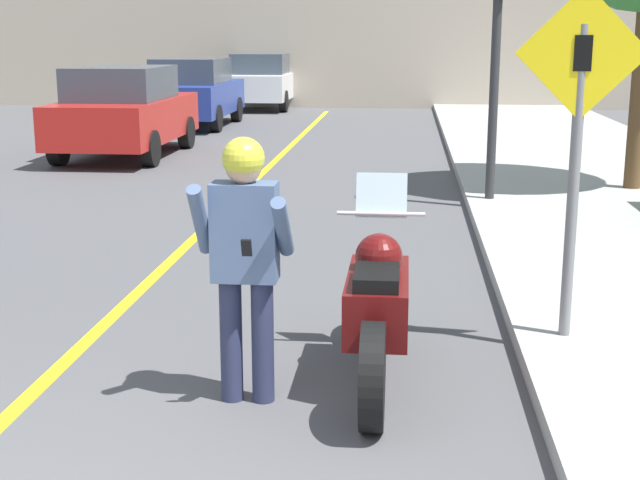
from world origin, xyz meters
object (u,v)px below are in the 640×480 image
object	(u,v)px
crossing_sign	(577,131)
parked_car_white	(262,81)
person_biker	(245,244)
parked_car_blue	(193,92)
traffic_light	(497,16)
parked_car_red	(125,111)
motorcycle	(378,307)

from	to	relation	value
crossing_sign	parked_car_white	size ratio (longest dim) A/B	0.59
person_biker	parked_car_blue	xyz separation A→B (m)	(-4.33, 16.76, -0.16)
traffic_light	parked_car_white	world-z (taller)	traffic_light
person_biker	parked_car_blue	size ratio (longest dim) A/B	0.40
traffic_light	parked_car_red	bearing A→B (deg)	144.61
motorcycle	parked_car_white	xyz separation A→B (m)	(-4.29, 21.91, 0.35)
person_biker	traffic_light	xyz separation A→B (m)	(2.09, 6.60, 1.47)
traffic_light	motorcycle	bearing A→B (deg)	-101.78
parked_car_red	person_biker	bearing A→B (deg)	-68.91
parked_car_red	parked_car_blue	world-z (taller)	same
motorcycle	crossing_sign	xyz separation A→B (m)	(1.34, 0.66, 1.10)
motorcycle	person_biker	xyz separation A→B (m)	(-0.80, -0.43, 0.51)
traffic_light	parked_car_red	distance (m)	8.00
traffic_light	parked_car_white	size ratio (longest dim) A/B	0.80
parked_car_white	person_biker	bearing A→B (deg)	-81.13
traffic_light	parked_car_blue	bearing A→B (deg)	122.29
traffic_light	crossing_sign	bearing A→B (deg)	-89.43
person_biker	parked_car_white	bearing A→B (deg)	98.87
crossing_sign	parked_car_blue	size ratio (longest dim) A/B	0.59
person_biker	parked_car_white	distance (m)	22.61
parked_car_blue	parked_car_white	distance (m)	5.65
parked_car_red	crossing_sign	bearing A→B (deg)	-57.35
parked_car_red	parked_car_blue	bearing A→B (deg)	90.35
crossing_sign	parked_car_white	xyz separation A→B (m)	(-5.63, 21.25, -0.76)
motorcycle	traffic_light	size ratio (longest dim) A/B	0.65
traffic_light	parked_car_red	size ratio (longest dim) A/B	0.80
parked_car_red	traffic_light	bearing A→B (deg)	-35.39
parked_car_blue	person_biker	bearing A→B (deg)	-75.52
motorcycle	crossing_sign	bearing A→B (deg)	26.13
traffic_light	parked_car_white	distance (m)	16.78
parked_car_red	parked_car_white	bearing A→B (deg)	85.88
crossing_sign	parked_car_white	world-z (taller)	crossing_sign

